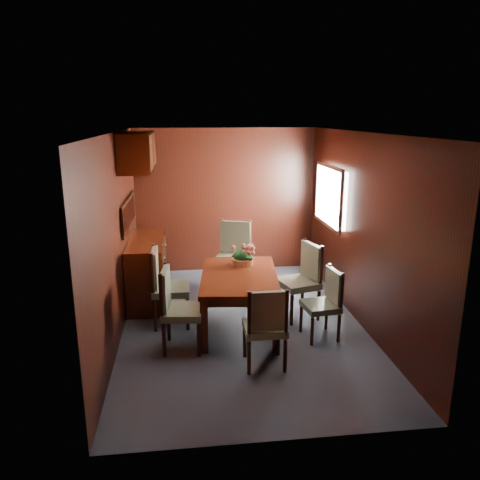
{
  "coord_description": "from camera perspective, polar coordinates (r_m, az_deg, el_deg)",
  "views": [
    {
      "loc": [
        -0.7,
        -5.48,
        2.6
      ],
      "look_at": [
        0.0,
        0.25,
        1.05
      ],
      "focal_mm": 35.0,
      "sensor_mm": 36.0,
      "label": 1
    }
  ],
  "objects": [
    {
      "name": "ground",
      "position": [
        6.1,
        0.29,
        -10.19
      ],
      "size": [
        4.5,
        4.5,
        0.0
      ],
      "primitive_type": "plane",
      "color": "#3D4553",
      "rests_on": "ground"
    },
    {
      "name": "room_shell",
      "position": [
        5.92,
        -1.1,
        5.6
      ],
      "size": [
        3.06,
        4.52,
        2.41
      ],
      "color": "black",
      "rests_on": "ground"
    },
    {
      "name": "sideboard",
      "position": [
        6.85,
        -11.23,
        -3.57
      ],
      "size": [
        0.48,
        1.4,
        0.9
      ],
      "primitive_type": "cube",
      "color": "#321006",
      "rests_on": "ground"
    },
    {
      "name": "dining_table",
      "position": [
        5.82,
        -0.1,
        -5.1
      ],
      "size": [
        1.07,
        1.57,
        0.69
      ],
      "rotation": [
        0.0,
        0.0,
        -0.1
      ],
      "color": "#321006",
      "rests_on": "ground"
    },
    {
      "name": "chair_left_near",
      "position": [
        5.35,
        -7.86,
        -7.78
      ],
      "size": [
        0.49,
        0.5,
        0.97
      ],
      "rotation": [
        0.0,
        0.0,
        -1.67
      ],
      "color": "black",
      "rests_on": "ground"
    },
    {
      "name": "chair_left_far",
      "position": [
        5.97,
        -9.17,
        -5.13
      ],
      "size": [
        0.47,
        0.49,
        1.01
      ],
      "rotation": [
        0.0,
        0.0,
        -1.58
      ],
      "color": "black",
      "rests_on": "ground"
    },
    {
      "name": "chair_right_near",
      "position": [
        5.69,
        10.41,
        -7.15
      ],
      "size": [
        0.44,
        0.45,
        0.86
      ],
      "rotation": [
        0.0,
        0.0,
        1.7
      ],
      "color": "black",
      "rests_on": "ground"
    },
    {
      "name": "chair_right_far",
      "position": [
        6.19,
        7.72,
        -4.36
      ],
      "size": [
        0.57,
        0.58,
        1.01
      ],
      "rotation": [
        0.0,
        0.0,
        1.85
      ],
      "color": "black",
      "rests_on": "ground"
    },
    {
      "name": "chair_head",
      "position": [
        4.92,
        3.16,
        -10.12
      ],
      "size": [
        0.44,
        0.42,
        0.92
      ],
      "rotation": [
        0.0,
        0.0,
        -0.01
      ],
      "color": "black",
      "rests_on": "ground"
    },
    {
      "name": "chair_foot",
      "position": [
        7.06,
        -0.77,
        -1.49
      ],
      "size": [
        0.64,
        0.63,
        1.07
      ],
      "rotation": [
        0.0,
        0.0,
        2.8
      ],
      "color": "black",
      "rests_on": "ground"
    },
    {
      "name": "flower_centerpiece",
      "position": [
        6.1,
        0.27,
        -1.7
      ],
      "size": [
        0.31,
        0.31,
        0.31
      ],
      "color": "#CC6A3E",
      "rests_on": "dining_table"
    }
  ]
}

